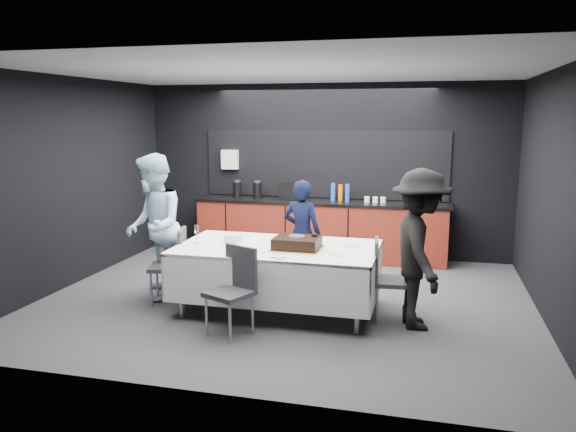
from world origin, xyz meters
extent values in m
plane|color=#3D3C41|center=(0.00, 0.00, 0.00)|extent=(6.00, 6.00, 0.00)
cube|color=white|center=(0.00, 0.00, 2.80)|extent=(6.00, 5.00, 0.04)
cube|color=black|center=(0.00, 2.50, 1.40)|extent=(6.00, 0.04, 2.80)
cube|color=black|center=(0.00, -2.50, 1.40)|extent=(6.00, 0.04, 2.80)
cube|color=black|center=(-3.00, 0.00, 1.40)|extent=(0.04, 5.00, 2.80)
cube|color=black|center=(3.00, 0.00, 1.40)|extent=(0.04, 5.00, 2.80)
cube|color=maroon|center=(0.00, 2.20, 0.45)|extent=(4.00, 0.60, 0.90)
cube|color=black|center=(0.00, 2.20, 0.92)|extent=(4.10, 0.64, 0.04)
cube|color=black|center=(0.00, 2.48, 1.50)|extent=(4.00, 0.03, 1.10)
cube|color=white|center=(-1.60, 2.43, 1.55)|extent=(0.28, 0.12, 0.32)
cylinder|color=black|center=(-1.40, 2.20, 1.07)|extent=(0.14, 0.14, 0.26)
cylinder|color=black|center=(-1.05, 2.20, 1.07)|extent=(0.14, 0.14, 0.26)
cube|color=black|center=(-0.50, 2.20, 1.09)|extent=(0.32, 0.24, 0.30)
cylinder|color=blue|center=(0.20, 2.25, 1.08)|extent=(0.07, 0.07, 0.28)
cylinder|color=orange|center=(0.32, 2.25, 1.07)|extent=(0.07, 0.07, 0.26)
cylinder|color=blue|center=(0.44, 2.18, 1.08)|extent=(0.07, 0.07, 0.28)
cylinder|color=white|center=(0.75, 2.20, 0.98)|extent=(0.08, 0.08, 0.09)
cylinder|color=white|center=(0.88, 2.20, 0.98)|extent=(0.08, 0.08, 0.09)
cylinder|color=white|center=(1.00, 2.20, 0.98)|extent=(0.08, 0.08, 0.09)
cylinder|color=#99999E|center=(-1.40, 2.20, 1.21)|extent=(0.12, 0.12, 0.03)
cylinder|color=#99999E|center=(-1.05, 2.20, 1.21)|extent=(0.12, 0.12, 0.03)
cylinder|color=#99999E|center=(-1.00, -0.90, 0.38)|extent=(0.06, 0.06, 0.75)
cylinder|color=#99999E|center=(-1.00, 0.10, 0.38)|extent=(0.06, 0.06, 0.75)
cylinder|color=#99999E|center=(1.00, -0.90, 0.38)|extent=(0.06, 0.06, 0.75)
cylinder|color=#99999E|center=(1.00, 0.10, 0.38)|extent=(0.06, 0.06, 0.75)
cube|color=white|center=(0.00, -0.40, 0.76)|extent=(2.32, 1.32, 0.04)
cube|color=white|center=(0.00, -1.05, 0.49)|extent=(2.32, 0.02, 0.55)
cube|color=white|center=(0.00, 0.25, 0.49)|extent=(2.32, 0.02, 0.55)
cube|color=white|center=(-1.15, -0.40, 0.49)|extent=(0.02, 1.32, 0.55)
cube|color=white|center=(1.15, -0.40, 0.49)|extent=(0.02, 1.32, 0.55)
cube|color=gold|center=(0.25, -0.49, 0.79)|extent=(0.56, 0.46, 0.01)
cube|color=black|center=(0.25, -0.49, 0.85)|extent=(0.52, 0.42, 0.11)
cube|color=black|center=(0.25, -0.49, 0.91)|extent=(0.52, 0.42, 0.01)
cylinder|color=orange|center=(0.23, -0.43, 0.92)|extent=(0.18, 0.18, 0.00)
cylinder|color=blue|center=(0.23, -0.43, 0.92)|extent=(0.15, 0.15, 0.01)
sphere|color=black|center=(0.43, -0.37, 0.93)|extent=(0.04, 0.04, 0.04)
sphere|color=black|center=(0.45, -0.41, 0.93)|extent=(0.04, 0.04, 0.04)
sphere|color=black|center=(0.41, -0.41, 0.93)|extent=(0.04, 0.04, 0.04)
cylinder|color=white|center=(-0.57, -0.32, 0.83)|extent=(0.24, 0.24, 0.10)
cylinder|color=white|center=(-0.30, -0.66, 0.78)|extent=(0.21, 0.21, 0.01)
cylinder|color=white|center=(0.80, -0.13, 0.78)|extent=(0.22, 0.22, 0.01)
cylinder|color=white|center=(0.75, -0.65, 0.78)|extent=(0.19, 0.19, 0.01)
cylinder|color=white|center=(0.07, -0.06, 0.78)|extent=(0.19, 0.19, 0.01)
cube|color=white|center=(0.16, -0.94, 0.79)|extent=(0.17, 0.14, 0.02)
cylinder|color=white|center=(-0.97, -0.50, 0.78)|extent=(0.06, 0.06, 0.00)
cylinder|color=white|center=(-0.97, -0.50, 0.84)|extent=(0.01, 0.01, 0.12)
cylinder|color=white|center=(-0.97, -0.50, 0.95)|extent=(0.05, 0.05, 0.10)
cube|color=#2E2E33|center=(-1.39, -0.45, 0.45)|extent=(0.52, 0.52, 0.05)
cube|color=#2E2E33|center=(-1.20, -0.40, 0.70)|extent=(0.15, 0.42, 0.45)
cylinder|color=#99999E|center=(-1.59, -0.33, 0.22)|extent=(0.03, 0.03, 0.44)
cylinder|color=#99999E|center=(-1.51, -0.66, 0.22)|extent=(0.03, 0.03, 0.44)
cylinder|color=#99999E|center=(-1.27, -0.25, 0.22)|extent=(0.03, 0.03, 0.44)
cylinder|color=#99999E|center=(-1.18, -0.57, 0.22)|extent=(0.03, 0.03, 0.44)
cube|color=#2E2E33|center=(1.34, -0.40, 0.45)|extent=(0.46, 0.46, 0.05)
cube|color=#2E2E33|center=(1.15, -0.42, 0.70)|extent=(0.08, 0.42, 0.45)
cylinder|color=#99999E|center=(1.52, -0.56, 0.22)|extent=(0.03, 0.03, 0.44)
cylinder|color=#99999E|center=(1.49, -0.22, 0.22)|extent=(0.03, 0.03, 0.44)
cylinder|color=#99999E|center=(1.18, -0.59, 0.22)|extent=(0.03, 0.03, 0.44)
cylinder|color=#99999E|center=(1.15, -0.25, 0.22)|extent=(0.03, 0.03, 0.44)
cube|color=#2E2E33|center=(-0.29, -1.26, 0.45)|extent=(0.55, 0.55, 0.05)
cube|color=#2E2E33|center=(-0.21, -1.09, 0.70)|extent=(0.40, 0.21, 0.45)
cylinder|color=#99999E|center=(-0.51, -1.35, 0.22)|extent=(0.03, 0.03, 0.44)
cylinder|color=#99999E|center=(-0.20, -1.49, 0.22)|extent=(0.03, 0.03, 0.44)
cylinder|color=#99999E|center=(-0.37, -1.04, 0.22)|extent=(0.03, 0.03, 0.44)
cylinder|color=#99999E|center=(-0.06, -1.18, 0.22)|extent=(0.03, 0.03, 0.44)
imported|color=black|center=(0.07, 0.58, 0.73)|extent=(0.59, 0.45, 1.45)
imported|color=#C3E5F5|center=(-1.63, -0.31, 0.91)|extent=(1.02, 1.11, 1.82)
imported|color=black|center=(1.62, -0.53, 0.87)|extent=(0.88, 1.24, 1.73)
camera|label=1|loc=(1.68, -6.55, 2.27)|focal=35.00mm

